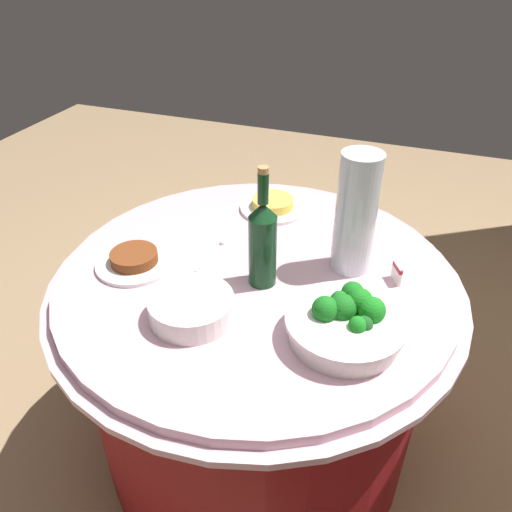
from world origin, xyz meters
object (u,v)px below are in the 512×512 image
at_px(food_plate_fried_egg, 273,205).
at_px(label_placard_mid, 397,272).
at_px(serving_tongs, 213,256).
at_px(label_placard_front, 344,234).
at_px(broccoli_bowl, 346,322).
at_px(decorative_fruit_vase, 355,217).
at_px(food_plate_stir_fry, 135,260).
at_px(wine_bottle, 263,241).
at_px(plate_stack, 192,308).

height_order(food_plate_fried_egg, label_placard_mid, label_placard_mid).
distance_m(serving_tongs, label_placard_mid, 0.52).
relative_size(food_plate_fried_egg, label_placard_front, 4.00).
bearing_deg(broccoli_bowl, decorative_fruit_vase, -171.03).
xyz_separation_m(food_plate_stir_fry, label_placard_front, (-0.32, 0.53, 0.01)).
distance_m(decorative_fruit_vase, label_placard_mid, 0.19).
distance_m(broccoli_bowl, food_plate_stir_fry, 0.62).
bearing_deg(food_plate_stir_fry, broccoli_bowl, 82.34).
relative_size(broccoli_bowl, wine_bottle, 0.83).
xyz_separation_m(decorative_fruit_vase, serving_tongs, (0.09, -0.38, -0.16)).
distance_m(broccoli_bowl, label_placard_front, 0.41).
height_order(decorative_fruit_vase, label_placard_front, decorative_fruit_vase).
height_order(plate_stack, label_placard_mid, plate_stack).
bearing_deg(broccoli_bowl, food_plate_fried_egg, -146.02).
relative_size(serving_tongs, food_plate_fried_egg, 0.76).
height_order(wine_bottle, food_plate_fried_egg, wine_bottle).
xyz_separation_m(decorative_fruit_vase, food_plate_fried_egg, (-0.24, -0.31, -0.14)).
height_order(broccoli_bowl, label_placard_mid, broccoli_bowl).
xyz_separation_m(broccoli_bowl, plate_stack, (0.06, -0.37, -0.01)).
bearing_deg(food_plate_stir_fry, plate_stack, 59.99).
bearing_deg(broccoli_bowl, plate_stack, -80.35).
xyz_separation_m(serving_tongs, label_placard_mid, (-0.06, 0.51, 0.03)).
distance_m(broccoli_bowl, food_plate_fried_egg, 0.63).
xyz_separation_m(plate_stack, label_placard_front, (-0.47, 0.28, 0.00)).
bearing_deg(label_placard_front, wine_bottle, -31.21).
bearing_deg(label_placard_front, decorative_fruit_vase, 20.28).
relative_size(serving_tongs, label_placard_mid, 3.04).
distance_m(label_placard_front, label_placard_mid, 0.23).
height_order(serving_tongs, food_plate_fried_egg, food_plate_fried_egg).
relative_size(broccoli_bowl, decorative_fruit_vase, 0.82).
bearing_deg(food_plate_fried_egg, decorative_fruit_vase, 52.30).
bearing_deg(plate_stack, wine_bottle, 149.85).
bearing_deg(label_placard_front, broccoli_bowl, 12.39).
xyz_separation_m(serving_tongs, label_placard_front, (-0.21, 0.34, 0.03)).
height_order(plate_stack, decorative_fruit_vase, decorative_fruit_vase).
height_order(decorative_fruit_vase, serving_tongs, decorative_fruit_vase).
height_order(food_plate_fried_egg, food_plate_stir_fry, same).
bearing_deg(food_plate_fried_egg, serving_tongs, -12.38).
bearing_deg(food_plate_fried_egg, wine_bottle, 14.52).
bearing_deg(plate_stack, broccoli_bowl, 99.65).
bearing_deg(wine_bottle, label_placard_front, 148.79).
distance_m(plate_stack, serving_tongs, 0.27).
xyz_separation_m(wine_bottle, serving_tongs, (-0.06, -0.17, -0.12)).
bearing_deg(decorative_fruit_vase, wine_bottle, -53.71).
bearing_deg(decorative_fruit_vase, broccoli_bowl, 8.97).
xyz_separation_m(food_plate_fried_egg, label_placard_mid, (0.26, 0.44, 0.01)).
height_order(serving_tongs, label_placard_front, label_placard_front).
distance_m(food_plate_fried_egg, label_placard_mid, 0.51).
distance_m(broccoli_bowl, label_placard_mid, 0.27).
height_order(decorative_fruit_vase, food_plate_stir_fry, decorative_fruit_vase).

